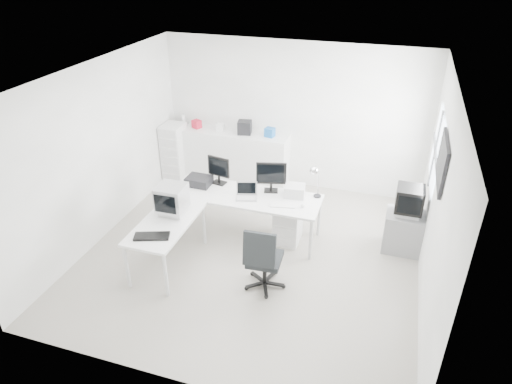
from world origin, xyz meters
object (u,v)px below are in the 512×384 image
(side_desk, at_px, (168,243))
(laptop, at_px, (246,193))
(crt_monitor, at_px, (172,199))
(office_chair, at_px, (265,256))
(crt_tv, at_px, (409,202))
(drawer_pedestal, at_px, (288,224))
(lcd_monitor_small, at_px, (219,170))
(tv_cabinet, at_px, (403,232))
(main_desk, at_px, (246,215))
(filing_cabinet, at_px, (175,152))
(inkjet_printer, at_px, (199,181))
(laser_printer, at_px, (295,191))
(sideboard, at_px, (236,157))
(lcd_monitor_large, at_px, (271,177))

(side_desk, height_order, laptop, laptop)
(side_desk, relative_size, crt_monitor, 2.88)
(office_chair, relative_size, crt_tv, 2.06)
(laptop, bearing_deg, office_chair, -75.53)
(drawer_pedestal, xyz_separation_m, lcd_monitor_small, (-1.25, 0.20, 0.70))
(laptop, distance_m, tv_cabinet, 2.53)
(main_desk, xyz_separation_m, filing_cabinet, (-2.02, 1.50, 0.21))
(inkjet_printer, xyz_separation_m, crt_monitor, (0.00, -0.95, 0.17))
(main_desk, bearing_deg, laptop, -63.43)
(laser_printer, bearing_deg, office_chair, -100.31)
(inkjet_printer, distance_m, tv_cabinet, 3.38)
(laptop, height_order, office_chair, office_chair)
(main_desk, xyz_separation_m, sideboard, (-0.81, 1.76, 0.15))
(office_chair, xyz_separation_m, filing_cabinet, (-2.68, 2.65, 0.07))
(lcd_monitor_small, relative_size, crt_monitor, 1.01)
(crt_tv, bearing_deg, side_desk, -156.38)
(crt_monitor, xyz_separation_m, crt_tv, (3.33, 1.21, -0.12))
(inkjet_printer, xyz_separation_m, tv_cabinet, (3.33, 0.26, -0.50))
(laser_printer, xyz_separation_m, tv_cabinet, (1.73, 0.14, -0.52))
(lcd_monitor_small, bearing_deg, crt_tv, 13.11)
(crt_monitor, bearing_deg, main_desk, 43.27)
(lcd_monitor_large, relative_size, tv_cabinet, 0.77)
(sideboard, bearing_deg, lcd_monitor_large, -52.40)
(lcd_monitor_small, bearing_deg, main_desk, -13.37)
(side_desk, distance_m, crt_tv, 3.67)
(main_desk, relative_size, sideboard, 1.14)
(inkjet_printer, height_order, lcd_monitor_large, lcd_monitor_large)
(main_desk, xyz_separation_m, laser_printer, (0.75, 0.22, 0.46))
(side_desk, bearing_deg, crt_monitor, 90.00)
(laser_printer, xyz_separation_m, crt_monitor, (-1.60, -1.07, 0.15))
(sideboard, bearing_deg, filing_cabinet, -168.07)
(main_desk, bearing_deg, sideboard, 114.78)
(drawer_pedestal, xyz_separation_m, office_chair, (-0.04, -1.19, 0.21))
(main_desk, bearing_deg, drawer_pedestal, 4.09)
(laptop, xyz_separation_m, office_chair, (0.61, -1.04, -0.34))
(laptop, bearing_deg, laser_printer, 8.47)
(laptop, height_order, filing_cabinet, filing_cabinet)
(office_chair, height_order, crt_tv, crt_tv)
(main_desk, distance_m, laser_printer, 0.91)
(office_chair, bearing_deg, filing_cabinet, 131.94)
(sideboard, xyz_separation_m, filing_cabinet, (-1.20, -0.25, 0.05))
(side_desk, height_order, drawer_pedestal, side_desk)
(drawer_pedestal, distance_m, filing_cabinet, 3.09)
(side_desk, bearing_deg, laptop, 48.01)
(laptop, relative_size, tv_cabinet, 0.48)
(lcd_monitor_large, distance_m, office_chair, 1.51)
(laser_printer, height_order, office_chair, office_chair)
(main_desk, distance_m, filing_cabinet, 2.52)
(main_desk, xyz_separation_m, inkjet_printer, (-0.85, 0.10, 0.45))
(main_desk, height_order, laptop, laptop)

